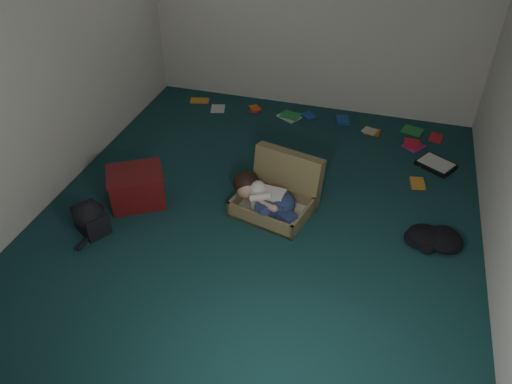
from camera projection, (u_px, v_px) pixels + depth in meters
The scene contains 11 objects.
floor at pixel (260, 212), 4.73m from camera, with size 4.50×4.50×0.00m, color #143B3B.
wall_back at pixel (316, 2), 5.65m from camera, with size 4.50×4.50×0.00m, color silver.
wall_front at pixel (122, 297), 2.23m from camera, with size 4.50×4.50×0.00m, color silver.
wall_left at pixel (44, 57), 4.39m from camera, with size 4.50×4.50×0.00m, color silver.
suitcase at pixel (279, 193), 4.72m from camera, with size 0.82×0.81×0.50m.
person at pixel (265, 198), 4.60m from camera, with size 0.71×0.48×0.31m.
maroon_bin at pixel (137, 187), 4.75m from camera, with size 0.65×0.61×0.35m.
backpack at pixel (91, 219), 4.47m from camera, with size 0.40×0.32×0.24m, color black, non-canonical shape.
clothing_pile at pixel (431, 241), 4.31m from camera, with size 0.44×0.36×0.14m, color black, non-canonical shape.
paper_tray at pixel (436, 164), 5.32m from camera, with size 0.45×0.42×0.05m.
book_scatter at pixel (336, 129), 5.95m from camera, with size 3.21×1.33×0.02m.
Camera 1 is at (1.00, -3.50, 3.03)m, focal length 35.00 mm.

